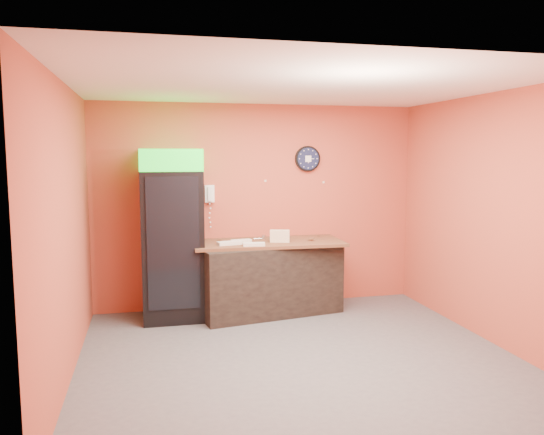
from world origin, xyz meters
name	(u,v)px	position (x,y,z in m)	size (l,w,h in m)	color
floor	(297,355)	(0.00, 0.00, 0.00)	(4.50, 4.50, 0.00)	#47474C
back_wall	(258,206)	(0.00, 2.00, 1.40)	(4.50, 0.02, 2.80)	#B44833
left_wall	(66,232)	(-2.25, 0.00, 1.40)	(0.02, 4.00, 2.80)	#B44833
right_wall	(490,218)	(2.25, 0.00, 1.40)	(0.02, 4.00, 2.80)	#B44833
ceiling	(299,85)	(0.00, 0.00, 2.80)	(4.50, 4.00, 0.02)	white
beverage_cooler	(172,237)	(-1.21, 1.60, 1.07)	(0.77, 0.78, 2.18)	black
prep_counter	(268,278)	(0.05, 1.59, 0.46)	(1.85, 0.82, 0.93)	black
wall_clock	(308,159)	(0.70, 1.97, 2.05)	(0.36, 0.06, 0.36)	black
wall_phone	(210,194)	(-0.68, 1.95, 1.59)	(0.13, 0.11, 0.23)	white
butcher_paper	(268,243)	(0.05, 1.59, 0.95)	(1.98, 0.85, 0.04)	brown
sub_roll_stack	(280,236)	(0.18, 1.48, 1.05)	(0.27, 0.16, 0.16)	#F4E2BE
wrapped_sandwich_left	(230,243)	(-0.50, 1.43, 0.99)	(0.31, 0.12, 0.04)	silver
wrapped_sandwich_mid	(254,244)	(-0.21, 1.28, 0.99)	(0.27, 0.11, 0.04)	silver
wrapped_sandwich_right	(241,241)	(-0.32, 1.57, 0.99)	(0.26, 0.10, 0.04)	silver
kitchen_tool	(264,237)	(0.02, 1.77, 1.00)	(0.06, 0.06, 0.06)	silver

